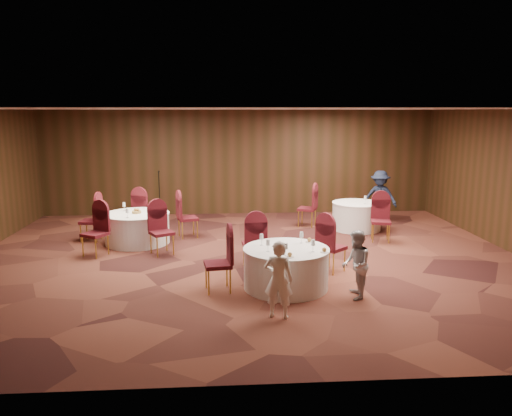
{
  "coord_description": "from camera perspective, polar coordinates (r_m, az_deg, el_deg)",
  "views": [
    {
      "loc": [
        -0.53,
        -10.34,
        3.17
      ],
      "look_at": [
        0.2,
        0.2,
        1.1
      ],
      "focal_mm": 35.0,
      "sensor_mm": 36.0,
      "label": 1
    }
  ],
  "objects": [
    {
      "name": "ground",
      "position": [
        10.83,
        -0.99,
        -5.94
      ],
      "size": [
        12.0,
        12.0,
        0.0
      ],
      "primitive_type": "plane",
      "color": "black",
      "rests_on": "ground"
    },
    {
      "name": "room_shell",
      "position": [
        10.43,
        -1.02,
        4.44
      ],
      "size": [
        12.0,
        12.0,
        12.0
      ],
      "color": "silver",
      "rests_on": "ground"
    },
    {
      "name": "table_main",
      "position": [
        9.1,
        3.45,
        -6.83
      ],
      "size": [
        1.55,
        1.55,
        0.74
      ],
      "color": "white",
      "rests_on": "ground"
    },
    {
      "name": "table_left",
      "position": [
        12.42,
        -13.42,
        -2.24
      ],
      "size": [
        1.56,
        1.56,
        0.74
      ],
      "color": "white",
      "rests_on": "ground"
    },
    {
      "name": "table_right",
      "position": [
        13.75,
        11.42,
        -0.87
      ],
      "size": [
        1.32,
        1.32,
        0.74
      ],
      "color": "white",
      "rests_on": "ground"
    },
    {
      "name": "chairs_main",
      "position": [
        9.67,
        1.58,
        -4.94
      ],
      "size": [
        2.92,
        1.88,
        1.0
      ],
      "color": "#400C0E",
      "rests_on": "ground"
    },
    {
      "name": "chairs_left",
      "position": [
        12.39,
        -13.49,
        -1.68
      ],
      "size": [
        2.98,
        2.92,
        1.0
      ],
      "color": "#400C0E",
      "rests_on": "ground"
    },
    {
      "name": "chairs_right",
      "position": [
        13.23,
        9.77,
        -0.73
      ],
      "size": [
        2.19,
        2.39,
        1.0
      ],
      "color": "#400C0E",
      "rests_on": "ground"
    },
    {
      "name": "tabletop_main",
      "position": [
        8.88,
        4.54,
        -4.13
      ],
      "size": [
        1.17,
        1.09,
        0.22
      ],
      "color": "silver",
      "rests_on": "table_main"
    },
    {
      "name": "tabletop_left",
      "position": [
        12.32,
        -13.54,
        -0.22
      ],
      "size": [
        0.83,
        0.87,
        0.22
      ],
      "color": "silver",
      "rests_on": "table_left"
    },
    {
      "name": "tabletop_right",
      "position": [
        13.49,
        12.38,
        1.12
      ],
      "size": [
        0.08,
        0.08,
        0.22
      ],
      "color": "silver",
      "rests_on": "table_right"
    },
    {
      "name": "mic_stand",
      "position": [
        14.97,
        -10.93,
        0.24
      ],
      "size": [
        0.24,
        0.24,
        1.45
      ],
      "color": "black",
      "rests_on": "ground"
    },
    {
      "name": "woman_a",
      "position": [
        7.74,
        2.59,
        -8.17
      ],
      "size": [
        0.51,
        0.41,
        1.23
      ],
      "primitive_type": "imported",
      "rotation": [
        0.0,
        0.0,
        2.86
      ],
      "color": "white",
      "rests_on": "ground"
    },
    {
      "name": "woman_b",
      "position": [
        8.7,
        11.34,
        -6.36
      ],
      "size": [
        0.53,
        0.64,
        1.19
      ],
      "primitive_type": "imported",
      "rotation": [
        0.0,
        0.0,
        4.56
      ],
      "color": "silver",
      "rests_on": "ground"
    },
    {
      "name": "man_c",
      "position": [
        14.7,
        13.96,
        1.26
      ],
      "size": [
        1.11,
        0.92,
        1.5
      ],
      "primitive_type": "imported",
      "rotation": [
        0.0,
        0.0,
        5.84
      ],
      "color": "black",
      "rests_on": "ground"
    }
  ]
}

